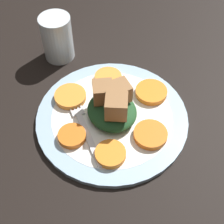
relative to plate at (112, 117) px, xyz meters
The scene contains 11 objects.
table_slab 1.52cm from the plate, ahead, with size 120.00×120.00×2.00cm, color black.
plate is the anchor object (origin of this frame).
carrot_slice_0 9.14cm from the plate, 142.61° to the right, with size 6.10×6.10×1.07cm, color orange.
carrot_slice_1 8.63cm from the plate, 79.83° to the right, with size 4.94×4.94×1.07cm, color orange.
carrot_slice_2 8.63cm from the plate, 26.80° to the right, with size 5.26×5.26×1.07cm, color orange.
carrot_slice_3 8.27cm from the plate, 30.33° to the left, with size 5.98×5.98×1.07cm, color orange.
carrot_slice_4 9.37cm from the plate, 99.75° to the left, with size 6.18×6.18×1.07cm, color orange.
carrot_slice_5 9.24cm from the plate, 159.84° to the left, with size 5.51×5.51×1.07cm, color orange.
center_pile 3.16cm from the plate, 151.11° to the left, with size 9.85×8.86×6.59cm.
fork 5.77cm from the plate, 91.15° to the right, with size 17.52×2.59×0.40cm.
water_glass 21.67cm from the plate, behind, with size 6.55×6.55×9.79cm.
Camera 1 is at (31.92, -14.91, 49.03)cm, focal length 50.00 mm.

